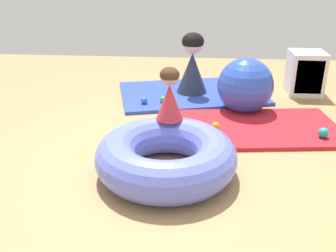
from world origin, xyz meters
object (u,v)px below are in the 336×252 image
inflatable_cushion (166,156)px  adult_seated (192,64)px  storage_cube (306,73)px  play_ball_teal (323,133)px  play_ball_blue (144,100)px  exercise_ball_large (245,86)px  child_in_red (170,94)px  play_ball_green (163,99)px  play_ball_orange (216,126)px

inflatable_cushion → adult_seated: adult_seated is taller
storage_cube → adult_seated: bearing=-173.5°
storage_cube → play_ball_teal: bearing=-96.5°
play_ball_blue → storage_cube: (2.07, 0.67, 0.20)m
play_ball_teal → exercise_ball_large: bearing=133.5°
storage_cube → child_in_red: bearing=-132.2°
child_in_red → play_ball_teal: (1.50, 0.35, -0.48)m
inflatable_cushion → play_ball_blue: size_ratio=14.10×
play_ball_green → play_ball_teal: play_ball_teal is taller
play_ball_blue → exercise_ball_large: size_ratio=0.13×
adult_seated → play_ball_teal: (1.33, -1.31, -0.33)m
play_ball_green → exercise_ball_large: 1.01m
play_ball_green → play_ball_teal: size_ratio=0.77×
storage_cube → play_ball_orange: bearing=-131.4°
adult_seated → storage_cube: adult_seated is taller
adult_seated → exercise_ball_large: size_ratio=1.21×
play_ball_teal → child_in_red: bearing=-166.7°
storage_cube → inflatable_cushion: bearing=-126.7°
inflatable_cushion → exercise_ball_large: size_ratio=1.82×
play_ball_blue → exercise_ball_large: (1.19, -0.07, 0.24)m
play_ball_green → play_ball_blue: play_ball_blue is taller
play_ball_orange → storage_cube: (1.22, 1.38, 0.20)m
play_ball_blue → exercise_ball_large: 1.22m
child_in_red → adult_seated: bearing=84.1°
inflatable_cushion → play_ball_green: inflatable_cushion is taller
play_ball_green → play_ball_teal: bearing=-27.8°
play_ball_teal → exercise_ball_large: (-0.70, 0.74, 0.23)m
play_ball_teal → play_ball_orange: bearing=174.7°
child_in_red → play_ball_teal: bearing=13.1°
inflatable_cushion → play_ball_green: 1.64m
exercise_ball_large → storage_cube: (0.87, 0.74, -0.04)m
child_in_red → play_ball_green: bearing=97.9°
child_in_red → play_ball_teal: 1.61m
exercise_ball_large → inflatable_cushion: bearing=-118.0°
play_ball_blue → child_in_red: bearing=-71.1°
play_ball_teal → storage_cube: bearing=83.5°
adult_seated → play_ball_green: 0.65m
adult_seated → play_ball_blue: 0.83m
child_in_red → play_ball_orange: bearing=45.4°
child_in_red → play_ball_blue: size_ratio=5.76×
adult_seated → play_ball_teal: bearing=162.1°
play_ball_green → play_ball_orange: (0.62, -0.78, 0.00)m
adult_seated → storage_cube: 1.51m
play_ball_orange → play_ball_blue: play_ball_orange is taller
exercise_ball_large → storage_cube: size_ratio=1.15×
play_ball_orange → play_ball_blue: 1.11m
exercise_ball_large → play_ball_blue: bearing=176.5°
adult_seated → play_ball_teal: size_ratio=7.72×
play_ball_green → play_ball_blue: 0.24m
play_ball_blue → exercise_ball_large: bearing=-3.5°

